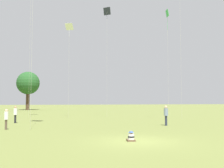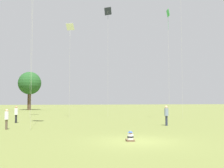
% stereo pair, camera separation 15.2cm
% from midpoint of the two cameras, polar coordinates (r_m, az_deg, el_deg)
% --- Properties ---
extents(ground_plane, '(300.00, 300.00, 0.00)m').
position_cam_midpoint_polar(ground_plane, '(14.78, 5.49, -12.29)').
color(ground_plane, olive).
extents(seated_toddler, '(0.49, 0.58, 0.57)m').
position_cam_midpoint_polar(seated_toddler, '(14.69, 3.86, -11.48)').
color(seated_toddler, brown).
rests_on(seated_toddler, ground).
extents(person_standing_0, '(0.47, 0.47, 1.78)m').
position_cam_midpoint_polar(person_standing_0, '(24.20, 11.49, -6.36)').
color(person_standing_0, '#282D42').
rests_on(person_standing_0, ground).
extents(person_standing_1, '(0.39, 0.39, 1.59)m').
position_cam_midpoint_polar(person_standing_1, '(21.99, -22.22, -6.71)').
color(person_standing_1, brown).
rests_on(person_standing_1, ground).
extents(person_standing_2, '(0.50, 0.50, 1.69)m').
position_cam_midpoint_polar(person_standing_2, '(28.21, -20.44, -5.94)').
color(person_standing_2, black).
rests_on(person_standing_2, ground).
extents(kite_2, '(1.00, 0.88, 15.75)m').
position_cam_midpoint_polar(kite_2, '(39.19, -1.21, 14.80)').
color(kite_2, '#1E2328').
rests_on(kite_2, ground).
extents(kite_3, '(1.24, 1.08, 12.66)m').
position_cam_midpoint_polar(kite_3, '(36.68, -9.42, 11.60)').
color(kite_3, white).
rests_on(kite_3, ground).
extents(kite_4, '(0.29, 0.83, 13.03)m').
position_cam_midpoint_polar(kite_4, '(32.62, 11.81, 13.74)').
color(kite_4, green).
rests_on(kite_4, ground).
extents(distant_tree_0, '(5.66, 5.66, 9.53)m').
position_cam_midpoint_polar(distant_tree_0, '(68.56, -17.87, 0.13)').
color(distant_tree_0, '#473323').
rests_on(distant_tree_0, ground).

